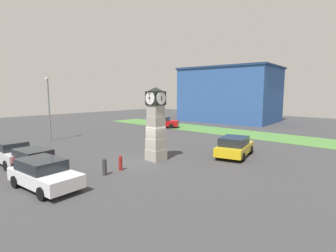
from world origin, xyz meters
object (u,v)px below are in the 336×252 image
Objects in this scene: car_end_of_row at (235,146)px; street_lamp_near_road at (49,104)px; car_by_building at (44,174)px; clock_tower at (156,125)px; bench at (152,128)px; car_silver_hatch at (162,122)px; car_navy_sedan at (12,152)px; bollard_mid_row at (120,163)px; bollard_near_tower at (105,166)px; car_near_tower at (35,161)px.

street_lamp_near_road is (-17.03, -6.84, 2.93)m from car_end_of_row.
car_end_of_row is (3.80, 12.78, 0.02)m from car_by_building.
car_by_building is at bearing -24.16° from street_lamp_near_road.
clock_tower is 13.60m from street_lamp_near_road.
bench is at bearing 137.62° from clock_tower.
car_end_of_row is at bearing 21.89° from street_lamp_near_road.
car_silver_hatch is 0.97× the size of car_end_of_row.
car_navy_sedan is (-6.56, -7.46, -1.77)m from clock_tower.
car_by_building is at bearing -94.28° from bollard_mid_row.
car_navy_sedan reaches higher than car_end_of_row.
street_lamp_near_road is (-13.23, 5.93, 2.95)m from car_by_building.
bollard_near_tower is at bearing -109.51° from car_end_of_row.
clock_tower is at bearing -47.28° from car_silver_hatch.
car_near_tower is at bearing -142.87° from bollard_near_tower.
clock_tower is 5.04× the size of bollard_near_tower.
clock_tower is at bearing 65.94° from car_near_tower.
street_lamp_near_road is at bearing 155.84° from car_by_building.
car_end_of_row is at bearing 67.14° from bollard_mid_row.
car_navy_sedan is (-6.83, -2.91, 0.26)m from bollard_near_tower.
car_end_of_row is (3.62, 4.92, -1.78)m from clock_tower.
car_silver_hatch is (-12.00, 12.99, -1.76)m from clock_tower.
car_navy_sedan reaches higher than car_by_building.
car_near_tower is at bearing -130.95° from bollard_mid_row.
car_navy_sedan is 2.75× the size of bench.
car_near_tower is 0.66× the size of street_lamp_near_road.
car_near_tower is at bearing -27.23° from street_lamp_near_road.
car_navy_sedan is 16.03m from car_end_of_row.
bollard_mid_row is 16.08m from bench.
car_end_of_row is at bearing 73.42° from car_by_building.
car_end_of_row is (3.46, 8.21, 0.29)m from bollard_mid_row.
clock_tower is 8.07m from car_by_building.
clock_tower reaches higher than car_near_tower.
bollard_mid_row is 0.15× the size of street_lamp_near_road.
clock_tower reaches higher than car_end_of_row.
car_by_building reaches higher than bench.
clock_tower reaches higher than bollard_near_tower.
car_by_building is at bearing -3.59° from car_navy_sedan.
street_lamp_near_road reaches higher than bench.
car_silver_hatch is (-12.27, 17.54, 0.27)m from bollard_near_tower.
car_by_building is 0.70× the size of street_lamp_near_road.
clock_tower is at bearing 8.18° from street_lamp_near_road.
bollard_near_tower is 0.23× the size of car_silver_hatch.
car_navy_sedan is 0.70× the size of street_lamp_near_road.
car_silver_hatch is at bearing 113.55° from car_near_tower.
bollard_near_tower is 3.35m from car_by_building.
bench is 0.25× the size of street_lamp_near_road.
car_by_building is at bearing -97.77° from bollard_near_tower.
street_lamp_near_road is (-3.39, -11.07, 3.19)m from bench.
clock_tower is 5.47× the size of bollard_mid_row.
car_by_building reaches higher than car_near_tower.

